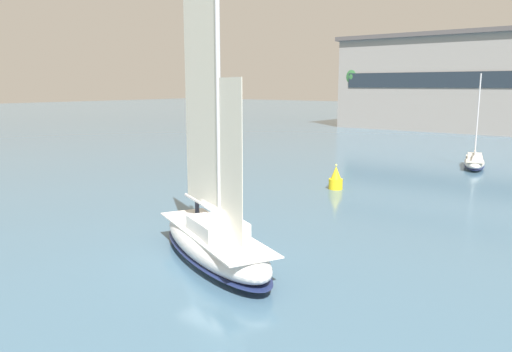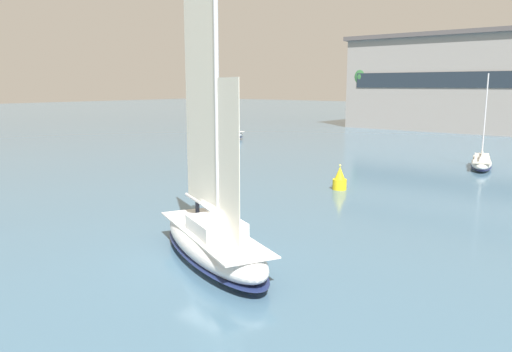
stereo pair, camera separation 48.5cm
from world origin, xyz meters
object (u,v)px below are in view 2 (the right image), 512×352
object	(u,v)px
tree_shore_center	(367,77)
sailboat_moored_far_slip	(221,136)
sailboat_moored_mid_channel	(481,162)
sailboat_main	(213,237)
channel_buoy	(340,180)

from	to	relation	value
tree_shore_center	sailboat_moored_far_slip	xyz separation A→B (m)	(-4.27, -34.30, -8.19)
sailboat_moored_mid_channel	sailboat_main	bearing A→B (deg)	-93.80
tree_shore_center	channel_buoy	world-z (taller)	tree_shore_center
sailboat_moored_mid_channel	sailboat_moored_far_slip	size ratio (longest dim) A/B	0.74
channel_buoy	sailboat_main	bearing A→B (deg)	-79.07
sailboat_moored_mid_channel	sailboat_moored_far_slip	xyz separation A→B (m)	(-34.03, 1.61, 0.20)
sailboat_moored_mid_channel	channel_buoy	xyz separation A→B (m)	(-5.42, -16.37, 0.15)
tree_shore_center	sailboat_main	world-z (taller)	sailboat_main
channel_buoy	tree_shore_center	bearing A→B (deg)	114.96
tree_shore_center	sailboat_main	bearing A→B (deg)	-68.22
sailboat_moored_mid_channel	sailboat_moored_far_slip	world-z (taller)	sailboat_moored_far_slip
sailboat_main	sailboat_moored_mid_channel	size ratio (longest dim) A/B	1.53
sailboat_moored_mid_channel	channel_buoy	bearing A→B (deg)	-108.33
sailboat_main	channel_buoy	xyz separation A→B (m)	(-3.22, 16.70, -0.31)
sailboat_moored_mid_channel	channel_buoy	world-z (taller)	sailboat_moored_mid_channel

